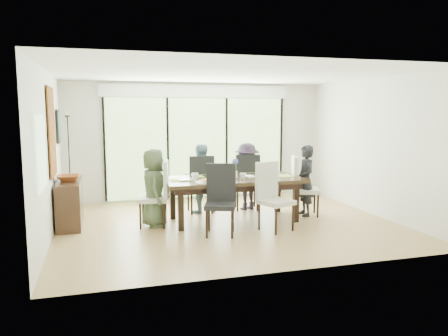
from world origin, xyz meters
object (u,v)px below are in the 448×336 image
object	(u,v)px
chair_right_end	(306,186)
sideboard	(70,202)
chair_far_left	(200,183)
person_left_end	(154,188)
person_far_right	(247,176)
chair_near_right	(276,197)
cup_c	(271,173)
table_top	(233,180)
chair_left_end	(153,194)
person_right_end	(305,181)
chair_near_left	(220,200)
vase	(235,174)
chair_far_right	(246,181)
cup_a	(195,176)
bowl	(68,178)
laptop	(190,180)
person_far_left	(200,179)
cup_b	(243,176)

from	to	relation	value
chair_right_end	sideboard	world-z (taller)	chair_right_end
chair_far_left	person_left_end	xyz separation A→B (m)	(-1.03, -0.85, 0.10)
chair_far_left	person_far_right	world-z (taller)	person_far_right
chair_near_right	cup_c	world-z (taller)	chair_near_right
table_top	sideboard	world-z (taller)	sideboard
cup_c	sideboard	distance (m)	3.79
table_top	chair_left_end	bearing A→B (deg)	180.00
chair_left_end	person_right_end	xyz separation A→B (m)	(2.98, 0.00, 0.10)
chair_right_end	chair_near_left	world-z (taller)	same
vase	cup_c	bearing A→B (deg)	3.81
chair_far_right	cup_a	size ratio (longest dim) A/B	8.87
chair_far_left	cup_a	distance (m)	0.79
person_far_right	cup_a	world-z (taller)	person_far_right
chair_right_end	bowl	xyz separation A→B (m)	(-4.43, 0.47, 0.27)
table_top	laptop	size ratio (longest dim) A/B	7.27
table_top	laptop	bearing A→B (deg)	-173.29
person_far_left	cup_c	bearing A→B (deg)	143.07
chair_far_left	vase	size ratio (longest dim) A/B	9.17
person_far_left	laptop	xyz separation A→B (m)	(-0.40, -0.93, 0.13)
cup_b	person_far_left	bearing A→B (deg)	122.83
table_top	vase	world-z (taller)	vase
chair_far_left	person_far_left	xyz separation A→B (m)	(0.00, -0.02, 0.10)
chair_near_left	chair_near_right	size ratio (longest dim) A/B	1.00
chair_near_left	laptop	bearing A→B (deg)	133.78
chair_far_right	person_far_left	size ratio (longest dim) A/B	0.85
chair_near_left	person_right_end	world-z (taller)	person_right_end
chair_near_right	sideboard	distance (m)	3.73
person_far_left	chair_far_right	bearing A→B (deg)	174.50
chair_far_right	person_right_end	world-z (taller)	person_right_end
table_top	chair_near_right	bearing A→B (deg)	-60.11
chair_near_left	bowl	xyz separation A→B (m)	(-2.43, 1.34, 0.27)
table_top	bowl	size ratio (longest dim) A/B	6.03
vase	bowl	size ratio (longest dim) A/B	0.30
chair_far_left	chair_near_left	xyz separation A→B (m)	(-0.05, -1.72, 0.00)
chair_left_end	cup_b	distance (m)	1.67
chair_far_right	cup_b	distance (m)	1.06
person_right_end	person_far_left	bearing A→B (deg)	-109.52
table_top	chair_right_end	distance (m)	1.51
cup_a	bowl	distance (m)	2.26
table_top	cup_b	bearing A→B (deg)	-33.69
person_far_left	chair_near_left	bearing A→B (deg)	81.67
table_top	chair_far_right	distance (m)	1.03
person_far_right	bowl	xyz separation A→B (m)	(-3.48, -0.36, 0.17)
table_top	chair_near_left	size ratio (longest dim) A/B	2.18
table_top	person_right_end	xyz separation A→B (m)	(1.48, 0.00, -0.08)
chair_far_right	chair_near_left	distance (m)	2.02
cup_a	table_top	bearing A→B (deg)	-12.09
chair_near_right	chair_left_end	bearing A→B (deg)	134.60
chair_near_left	bowl	bearing A→B (deg)	170.46
person_right_end	person_far_right	xyz separation A→B (m)	(-0.93, 0.83, 0.00)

